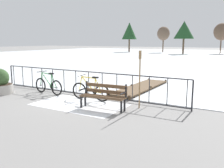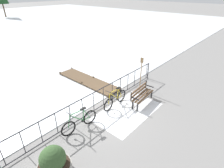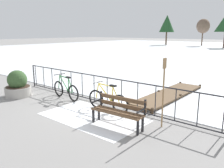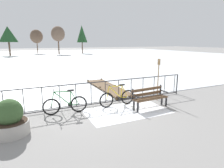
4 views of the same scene
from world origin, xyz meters
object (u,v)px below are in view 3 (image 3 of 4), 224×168
planter_with_shrub (18,85)px  oar_upright (163,88)px  bicycle_second (66,90)px  bicycle_near_railing (108,100)px  park_bench (119,109)px

planter_with_shrub → oar_upright: 6.33m
oar_upright → bicycle_second: bearing=178.9°
bicycle_near_railing → park_bench: bearing=-35.6°
bicycle_near_railing → park_bench: size_ratio=1.05×
bicycle_second → bicycle_near_railing: bearing=-0.3°
park_bench → oar_upright: (1.00, 0.72, 0.63)m
bicycle_second → planter_with_shrub: size_ratio=1.54×
planter_with_shrub → park_bench: bearing=2.6°
bicycle_second → planter_with_shrub: 2.13m
oar_upright → planter_with_shrub: bearing=-171.3°
park_bench → planter_with_shrub: size_ratio=1.47×
bicycle_second → oar_upright: bearing=-1.1°
bicycle_near_railing → planter_with_shrub: (-4.12, -1.03, 0.10)m
planter_with_shrub → oar_upright: size_ratio=0.56×
bicycle_near_railing → park_bench: (1.11, -0.79, 0.14)m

